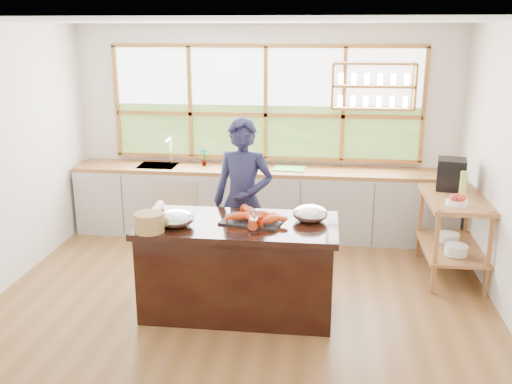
% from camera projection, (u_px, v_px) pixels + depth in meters
% --- Properties ---
extents(ground_plane, '(5.00, 5.00, 0.00)m').
position_uv_depth(ground_plane, '(242.00, 301.00, 5.74)').
color(ground_plane, brown).
extents(room_shell, '(5.02, 4.52, 2.71)m').
position_uv_depth(room_shell, '(250.00, 120.00, 5.74)').
color(room_shell, silver).
rests_on(room_shell, ground_plane).
extents(back_counter, '(4.90, 0.63, 0.90)m').
position_uv_depth(back_counter, '(262.00, 201.00, 7.46)').
color(back_counter, beige).
rests_on(back_counter, ground_plane).
extents(right_shelf_unit, '(0.62, 1.10, 0.90)m').
position_uv_depth(right_shelf_unit, '(453.00, 224.00, 6.16)').
color(right_shelf_unit, '#AB703B').
rests_on(right_shelf_unit, ground_plane).
extents(island, '(1.85, 0.90, 0.90)m').
position_uv_depth(island, '(238.00, 267.00, 5.42)').
color(island, black).
rests_on(island, ground_plane).
extents(cook, '(0.70, 0.52, 1.77)m').
position_uv_depth(cook, '(243.00, 202.00, 5.99)').
color(cook, '#1C1E3D').
rests_on(cook, ground_plane).
extents(potted_plant, '(0.15, 0.13, 0.24)m').
position_uv_depth(potted_plant, '(204.00, 157.00, 7.45)').
color(potted_plant, slate).
rests_on(potted_plant, back_counter).
extents(cutting_board, '(0.43, 0.34, 0.01)m').
position_uv_depth(cutting_board, '(290.00, 169.00, 7.30)').
color(cutting_board, green).
rests_on(cutting_board, back_counter).
extents(espresso_machine, '(0.36, 0.37, 0.35)m').
position_uv_depth(espresso_machine, '(451.00, 174.00, 6.35)').
color(espresso_machine, black).
rests_on(espresso_machine, right_shelf_unit).
extents(wine_bottle, '(0.09, 0.09, 0.30)m').
position_uv_depth(wine_bottle, '(463.00, 185.00, 5.99)').
color(wine_bottle, '#B1C256').
rests_on(wine_bottle, right_shelf_unit).
extents(fruit_bowl, '(0.22, 0.22, 0.11)m').
position_uv_depth(fruit_bowl, '(457.00, 200.00, 5.82)').
color(fruit_bowl, white).
rests_on(fruit_bowl, right_shelf_unit).
extents(slate_board, '(0.62, 0.51, 0.02)m').
position_uv_depth(slate_board, '(253.00, 220.00, 5.33)').
color(slate_board, black).
rests_on(slate_board, island).
extents(lobster_pile, '(0.52, 0.48, 0.08)m').
position_uv_depth(lobster_pile, '(255.00, 217.00, 5.28)').
color(lobster_pile, '#EA4A0D').
rests_on(lobster_pile, slate_board).
extents(mixing_bowl_left, '(0.33, 0.33, 0.16)m').
position_uv_depth(mixing_bowl_left, '(176.00, 219.00, 5.19)').
color(mixing_bowl_left, silver).
rests_on(mixing_bowl_left, island).
extents(mixing_bowl_right, '(0.33, 0.33, 0.16)m').
position_uv_depth(mixing_bowl_right, '(310.00, 214.00, 5.33)').
color(mixing_bowl_right, silver).
rests_on(mixing_bowl_right, island).
extents(wine_glass, '(0.08, 0.08, 0.22)m').
position_uv_depth(wine_glass, '(254.00, 216.00, 4.97)').
color(wine_glass, white).
rests_on(wine_glass, island).
extents(wicker_basket, '(0.27, 0.27, 0.17)m').
position_uv_depth(wicker_basket, '(149.00, 222.00, 5.04)').
color(wicker_basket, '#A38241').
rests_on(wicker_basket, island).
extents(parchment_roll, '(0.12, 0.31, 0.08)m').
position_uv_depth(parchment_roll, '(158.00, 208.00, 5.58)').
color(parchment_roll, white).
rests_on(parchment_roll, island).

